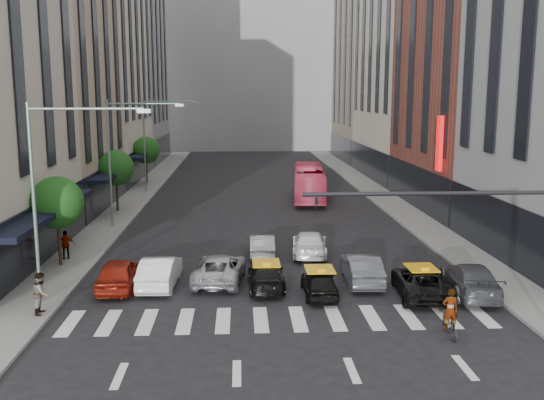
{
  "coord_description": "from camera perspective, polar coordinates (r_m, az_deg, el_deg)",
  "views": [
    {
      "loc": [
        -1.84,
        -23.03,
        9.43
      ],
      "look_at": [
        -0.16,
        8.26,
        4.0
      ],
      "focal_mm": 40.0,
      "sensor_mm": 36.0,
      "label": 1
    }
  ],
  "objects": [
    {
      "name": "car_red",
      "position": [
        30.93,
        -14.22,
        -6.74
      ],
      "size": [
        1.93,
        4.56,
        1.54
      ],
      "primitive_type": "imported",
      "rotation": [
        0.0,
        0.0,
        3.17
      ],
      "color": "maroon",
      "rests_on": "ground"
    },
    {
      "name": "ground",
      "position": [
        24.96,
        1.41,
        -12.37
      ],
      "size": [
        160.0,
        160.0,
        0.0
      ],
      "primitive_type": "plane",
      "color": "black",
      "rests_on": "ground"
    },
    {
      "name": "taxi_left",
      "position": [
        30.12,
        -0.56,
        -7.15
      ],
      "size": [
        1.78,
        4.37,
        1.27
      ],
      "primitive_type": "imported",
      "rotation": [
        0.0,
        0.0,
        3.14
      ],
      "color": "black",
      "rests_on": "ground"
    },
    {
      "name": "taxi_center",
      "position": [
        29.09,
        4.49,
        -7.77
      ],
      "size": [
        1.54,
        3.81,
        1.3
      ],
      "primitive_type": "imported",
      "rotation": [
        0.0,
        0.0,
        3.14
      ],
      "color": "black",
      "rests_on": "ground"
    },
    {
      "name": "liberty_sign",
      "position": [
        45.52,
        15.49,
        5.15
      ],
      "size": [
        0.3,
        0.7,
        4.0
      ],
      "color": "red",
      "rests_on": "ground"
    },
    {
      "name": "pedestrian_near",
      "position": [
        28.08,
        -20.9,
        -8.18
      ],
      "size": [
        0.72,
        0.9,
        1.82
      ],
      "primitive_type": "imported",
      "rotation": [
        0.0,
        0.0,
        1.6
      ],
      "color": "gray",
      "rests_on": "sidewalk_left"
    },
    {
      "name": "streetlamp_far",
      "position": [
        59.7,
        -11.04,
        6.27
      ],
      "size": [
        5.38,
        0.25,
        9.0
      ],
      "color": "gray",
      "rests_on": "sidewalk_left"
    },
    {
      "name": "building_left_d",
      "position": [
        89.5,
        -13.18,
        13.15
      ],
      "size": [
        8.0,
        18.0,
        30.0
      ],
      "primitive_type": "cube",
      "color": "gray",
      "rests_on": "ground"
    },
    {
      "name": "tree_near",
      "position": [
        34.98,
        -19.58,
        -0.25
      ],
      "size": [
        2.88,
        2.88,
        4.95
      ],
      "color": "black",
      "rests_on": "sidewalk_left"
    },
    {
      "name": "car_row2_right",
      "position": [
        36.28,
        3.55,
        -4.09
      ],
      "size": [
        2.48,
        5.08,
        1.42
      ],
      "primitive_type": "imported",
      "rotation": [
        0.0,
        0.0,
        3.04
      ],
      "color": "white",
      "rests_on": "ground"
    },
    {
      "name": "building_right_d",
      "position": [
        90.14,
        9.21,
        12.61
      ],
      "size": [
        8.0,
        18.0,
        28.0
      ],
      "primitive_type": "cube",
      "color": "tan",
      "rests_on": "ground"
    },
    {
      "name": "bus",
      "position": [
        55.33,
        3.5,
        1.64
      ],
      "size": [
        3.63,
        11.45,
        3.14
      ],
      "primitive_type": "imported",
      "rotation": [
        0.0,
        0.0,
        3.05
      ],
      "color": "#EC456A",
      "rests_on": "ground"
    },
    {
      "name": "streetlamp_near",
      "position": [
        28.47,
        -19.82,
        2.13
      ],
      "size": [
        5.38,
        0.25,
        9.0
      ],
      "color": "gray",
      "rests_on": "sidewalk_left"
    },
    {
      "name": "motorcycle",
      "position": [
        25.42,
        16.35,
        -11.27
      ],
      "size": [
        0.65,
        1.73,
        0.9
      ],
      "primitive_type": "imported",
      "rotation": [
        0.0,
        0.0,
        3.11
      ],
      "color": "black",
      "rests_on": "ground"
    },
    {
      "name": "building_far",
      "position": [
        108.39,
        -2.16,
        14.36
      ],
      "size": [
        30.0,
        10.0,
        36.0
      ],
      "primitive_type": "cube",
      "color": "gray",
      "rests_on": "ground"
    },
    {
      "name": "traffic_signal",
      "position": [
        24.51,
        19.89,
        -2.43
      ],
      "size": [
        10.1,
        0.2,
        6.0
      ],
      "color": "black",
      "rests_on": "ground"
    },
    {
      "name": "car_row2_left",
      "position": [
        35.87,
        -0.94,
        -4.3
      ],
      "size": [
        1.51,
        4.12,
        1.35
      ],
      "primitive_type": "imported",
      "rotation": [
        0.0,
        0.0,
        3.12
      ],
      "color": "gray",
      "rests_on": "ground"
    },
    {
      "name": "pedestrian_far",
      "position": [
        36.7,
        -18.83,
        -4.01
      ],
      "size": [
        1.05,
        0.67,
        1.67
      ],
      "primitive_type": "imported",
      "rotation": [
        0.0,
        0.0,
        3.43
      ],
      "color": "gray",
      "rests_on": "sidewalk_left"
    },
    {
      "name": "building_right_b",
      "position": [
        53.58,
        18.0,
        13.18
      ],
      "size": [
        8.0,
        18.0,
        26.0
      ],
      "primitive_type": "cube",
      "color": "brown",
      "rests_on": "ground"
    },
    {
      "name": "car_silver",
      "position": [
        31.24,
        -4.94,
        -6.41
      ],
      "size": [
        2.89,
        5.35,
        1.43
      ],
      "primitive_type": "imported",
      "rotation": [
        0.0,
        0.0,
        3.04
      ],
      "color": "#A6A7AC",
      "rests_on": "ground"
    },
    {
      "name": "taxi_right",
      "position": [
        29.82,
        13.82,
        -7.51
      ],
      "size": [
        2.73,
        5.12,
        1.37
      ],
      "primitive_type": "imported",
      "rotation": [
        0.0,
        0.0,
        3.05
      ],
      "color": "black",
      "rests_on": "ground"
    },
    {
      "name": "building_left_c",
      "position": [
        71.2,
        -16.02,
        16.38
      ],
      "size": [
        8.0,
        20.0,
        36.0
      ],
      "primitive_type": "cube",
      "color": "beige",
      "rests_on": "ground"
    },
    {
      "name": "rider",
      "position": [
        24.98,
        16.5,
        -8.46
      ],
      "size": [
        0.64,
        0.43,
        1.73
      ],
      "primitive_type": "imported",
      "rotation": [
        0.0,
        0.0,
        3.11
      ],
      "color": "gray",
      "rests_on": "motorcycle"
    },
    {
      "name": "streetlamp_mid",
      "position": [
        43.95,
        -13.88,
        4.94
      ],
      "size": [
        5.38,
        0.25,
        9.0
      ],
      "color": "gray",
      "rests_on": "sidewalk_left"
    },
    {
      "name": "building_left_b",
      "position": [
        53.3,
        -20.06,
        12.01
      ],
      "size": [
        8.0,
        16.0,
        24.0
      ],
      "primitive_type": "cube",
      "color": "tan",
      "rests_on": "ground"
    },
    {
      "name": "tree_mid",
      "position": [
        50.37,
        -14.48,
        2.93
      ],
      "size": [
        2.88,
        2.88,
        4.95
      ],
      "color": "black",
      "rests_on": "sidewalk_left"
    },
    {
      "name": "sidewalk_right",
      "position": [
        55.48,
        10.88,
        -0.06
      ],
      "size": [
        3.0,
        96.0,
        0.15
      ],
      "primitive_type": "cube",
      "color": "slate",
      "rests_on": "ground"
    },
    {
      "name": "car_white_front",
      "position": [
        30.89,
        -10.5,
        -6.63
      ],
      "size": [
        1.82,
        4.73,
        1.54
      ],
      "primitive_type": "imported",
      "rotation": [
        0.0,
        0.0,
        3.1
      ],
      "color": "white",
      "rests_on": "ground"
    },
    {
      "name": "tree_far",
      "position": [
        66.04,
        -11.78,
        4.61
      ],
      "size": [
        2.88,
        2.88,
        4.95
      ],
      "color": "black",
      "rests_on": "sidewalk_left"
    },
    {
      "name": "car_grey_curb",
      "position": [
        30.68,
        18.18,
        -7.1
      ],
      "size": [
        2.78,
        5.43,
        1.51
      ],
      "primitive_type": "imported",
      "rotation": [
        0.0,
        0.0,
        3.01
      ],
      "color": "#42444A",
      "rests_on": "ground"
    },
    {
      "name": "car_grey_mid",
      "position": [
        31.26,
        8.42,
        -6.37
      ],
      "size": [
        1.76,
        4.69,
        1.53
      ],
      "primitive_type": "imported",
      "rotation": [
        0.0,
        0.0,
        3.11
      ],
      "color": "#43454B",
      "rests_on": "ground"
    },
    {
      "name": "sidewalk_left",
      "position": [
        54.71,
        -13.2,
        -0.28
      ],
      "size": [
        3.0,
        96.0,
        0.15
      ],
      "primitive_type": "cube",
      "color": "slate",
      "rests_on": "ground"
    }
  ]
}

